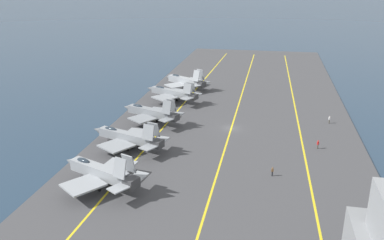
{
  "coord_description": "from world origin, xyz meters",
  "views": [
    {
      "loc": [
        -85.67,
        -8.19,
        32.86
      ],
      "look_at": [
        -3.19,
        8.4,
        2.9
      ],
      "focal_mm": 38.0,
      "sensor_mm": 36.0,
      "label": 1
    }
  ],
  "objects": [
    {
      "name": "carrier_deck",
      "position": [
        0.0,
        0.0,
        0.2
      ],
      "size": [
        206.33,
        54.91,
        0.4
      ],
      "primitive_type": "cube",
      "color": "#424244",
      "rests_on": "ground"
    },
    {
      "name": "ground_plane",
      "position": [
        0.0,
        0.0,
        0.0
      ],
      "size": [
        2000.0,
        2000.0,
        0.0
      ],
      "primitive_type": "plane",
      "color": "#23384C"
    },
    {
      "name": "parked_jet_fourth",
      "position": [
        17.38,
        18.02,
        2.91
      ],
      "size": [
        12.82,
        16.56,
        6.05
      ],
      "color": "gray",
      "rests_on": "carrier_deck"
    },
    {
      "name": "deck_stripe_centerline",
      "position": [
        0.0,
        0.0,
        0.4
      ],
      "size": [
        185.7,
        0.36,
        0.01
      ],
      "primitive_type": "cube",
      "color": "yellow",
      "rests_on": "carrier_deck"
    },
    {
      "name": "parked_jet_fifth",
      "position": [
        31.72,
        17.6,
        2.75
      ],
      "size": [
        13.91,
        15.52,
        6.5
      ],
      "color": "#9EA3A8",
      "rests_on": "carrier_deck"
    },
    {
      "name": "crew_white_vest",
      "position": [
        7.74,
        -21.99,
        1.39
      ],
      "size": [
        0.44,
        0.35,
        1.8
      ],
      "color": "#4C473D",
      "rests_on": "carrier_deck"
    },
    {
      "name": "deck_stripe_edge_line",
      "position": [
        0.0,
        15.1,
        0.4
      ],
      "size": [
        185.61,
        6.41,
        0.01
      ],
      "primitive_type": "cube",
      "rotation": [
        0.0,
        0.0,
        -0.03
      ],
      "color": "yellow",
      "rests_on": "carrier_deck"
    },
    {
      "name": "crew_brown_vest",
      "position": [
        -21.7,
        -9.37,
        1.32
      ],
      "size": [
        0.32,
        0.42,
        1.67
      ],
      "color": "#232328",
      "rests_on": "carrier_deck"
    },
    {
      "name": "parked_jet_second",
      "position": [
        -15.14,
        18.99,
        2.79
      ],
      "size": [
        13.3,
        17.0,
        6.2
      ],
      "color": "gray",
      "rests_on": "carrier_deck"
    },
    {
      "name": "parked_jet_nearest",
      "position": [
        -30.99,
        17.87,
        3.06
      ],
      "size": [
        13.93,
        15.8,
        6.74
      ],
      "color": "#93999E",
      "rests_on": "carrier_deck"
    },
    {
      "name": "deck_stripe_foul_line",
      "position": [
        0.0,
        -15.1,
        0.4
      ],
      "size": [
        185.66,
        4.35,
        0.01
      ],
      "primitive_type": "cube",
      "rotation": [
        0.0,
        0.0,
        0.02
      ],
      "color": "yellow",
      "rests_on": "carrier_deck"
    },
    {
      "name": "crew_red_vest",
      "position": [
        -8.05,
        -18.05,
        1.4
      ],
      "size": [
        0.45,
        0.45,
        1.82
      ],
      "color": "#4C473D",
      "rests_on": "carrier_deck"
    },
    {
      "name": "parked_jet_third",
      "position": [
        -0.16,
        18.78,
        3.0
      ],
      "size": [
        12.01,
        15.72,
        6.47
      ],
      "color": "gray",
      "rests_on": "carrier_deck"
    }
  ]
}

